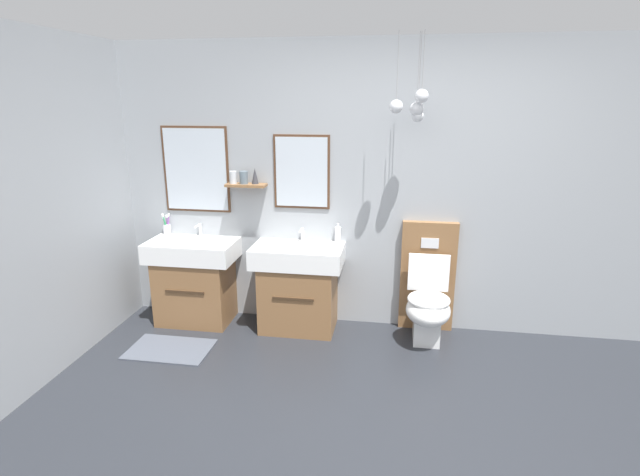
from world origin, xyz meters
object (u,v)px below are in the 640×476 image
at_px(vanity_sink_left, 195,279).
at_px(toothbrush_cup, 167,228).
at_px(toilet, 428,297).
at_px(vanity_sink_right, 299,285).
at_px(soap_dispenser, 338,234).

bearing_deg(vanity_sink_left, toothbrush_cup, 152.62).
bearing_deg(toothbrush_cup, toilet, -3.76).
bearing_deg(toilet, toothbrush_cup, 176.24).
bearing_deg(vanity_sink_right, toothbrush_cup, 172.77).
relative_size(toothbrush_cup, soap_dispenser, 1.23).
relative_size(toilet, toothbrush_cup, 4.75).
height_order(vanity_sink_left, toothbrush_cup, toothbrush_cup).
bearing_deg(toilet, vanity_sink_right, -179.76).
bearing_deg(toilet, soap_dispenser, 168.10).
bearing_deg(vanity_sink_left, soap_dispenser, 7.63).
height_order(vanity_sink_right, toothbrush_cup, toothbrush_cup).
bearing_deg(soap_dispenser, vanity_sink_right, -151.90).
xyz_separation_m(vanity_sink_right, toothbrush_cup, (-1.30, 0.17, 0.43)).
relative_size(toilet, soap_dispenser, 5.84).
bearing_deg(toothbrush_cup, vanity_sink_right, -7.23).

